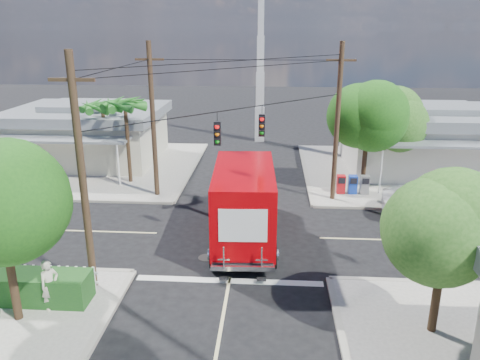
{
  "coord_description": "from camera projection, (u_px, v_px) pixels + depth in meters",
  "views": [
    {
      "loc": [
        1.57,
        -20.78,
        9.7
      ],
      "look_at": [
        0.0,
        2.0,
        2.2
      ],
      "focal_mm": 35.0,
      "sensor_mm": 36.0,
      "label": 1
    }
  ],
  "objects": [
    {
      "name": "radio_tower",
      "position": [
        260.0,
        77.0,
        39.99
      ],
      "size": [
        0.8,
        0.8,
        17.0
      ],
      "color": "silver",
      "rests_on": "ground"
    },
    {
      "name": "hedge_sw",
      "position": [
        6.0,
        286.0,
        17.06
      ],
      "size": [
        6.2,
        1.2,
        1.1
      ],
      "primitive_type": "cube",
      "color": "#1A451D",
      "rests_on": "sidewalk_sw"
    },
    {
      "name": "pedestrian",
      "position": [
        50.0,
        285.0,
        16.41
      ],
      "size": [
        0.75,
        0.82,
        1.87
      ],
      "primitive_type": "imported",
      "rotation": [
        0.0,
        0.0,
        0.98
      ],
      "color": "beige",
      "rests_on": "sidewalk_sw"
    },
    {
      "name": "tree_ne_back",
      "position": [
        403.0,
        119.0,
        29.37
      ],
      "size": [
        3.77,
        3.66,
        5.82
      ],
      "color": "#422D1C",
      "rests_on": "sidewalk_ne"
    },
    {
      "name": "building_nw",
      "position": [
        89.0,
        133.0,
        34.73
      ],
      "size": [
        10.8,
        10.2,
        4.3
      ],
      "color": "beige",
      "rests_on": "sidewalk_nw"
    },
    {
      "name": "building_ne",
      "position": [
        428.0,
        138.0,
        32.63
      ],
      "size": [
        11.8,
        10.2,
        4.5
      ],
      "color": "silver",
      "rests_on": "sidewalk_ne"
    },
    {
      "name": "vending_boxes",
      "position": [
        353.0,
        184.0,
        28.06
      ],
      "size": [
        1.9,
        0.5,
        1.1
      ],
      "color": "#A00E14",
      "rests_on": "sidewalk_ne"
    },
    {
      "name": "tree_ne_front",
      "position": [
        369.0,
        116.0,
        27.27
      ],
      "size": [
        4.21,
        4.14,
        6.66
      ],
      "color": "#422D1C",
      "rests_on": "sidewalk_ne"
    },
    {
      "name": "ground",
      "position": [
        237.0,
        235.0,
        22.82
      ],
      "size": [
        120.0,
        120.0,
        0.0
      ],
      "primitive_type": "plane",
      "color": "black",
      "rests_on": "ground"
    },
    {
      "name": "picket_fence",
      "position": [
        22.0,
        275.0,
        17.81
      ],
      "size": [
        5.94,
        0.06,
        1.0
      ],
      "color": "silver",
      "rests_on": "sidewalk_sw"
    },
    {
      "name": "sidewalk_ne",
      "position": [
        405.0,
        173.0,
        32.4
      ],
      "size": [
        14.12,
        14.12,
        0.14
      ],
      "color": "gray",
      "rests_on": "ground"
    },
    {
      "name": "parked_car",
      "position": [
        443.0,
        204.0,
        24.42
      ],
      "size": [
        6.64,
        4.02,
        1.72
      ],
      "primitive_type": "imported",
      "rotation": [
        0.0,
        0.0,
        1.37
      ],
      "color": "silver",
      "rests_on": "ground"
    },
    {
      "name": "sidewalk_nw",
      "position": [
        99.0,
        167.0,
        33.82
      ],
      "size": [
        14.12,
        14.12,
        0.14
      ],
      "color": "gray",
      "rests_on": "ground"
    },
    {
      "name": "delivery_truck",
      "position": [
        244.0,
        201.0,
        22.0
      ],
      "size": [
        3.13,
        8.72,
        3.72
      ],
      "color": "black",
      "rests_on": "ground"
    },
    {
      "name": "utility_poles",
      "position": [
        207.0,
        134.0,
        22.99
      ],
      "size": [
        12.0,
        10.68,
        9.0
      ],
      "color": "#473321",
      "rests_on": "ground"
    },
    {
      "name": "road_markings",
      "position": [
        235.0,
        249.0,
        21.43
      ],
      "size": [
        32.0,
        32.0,
        0.01
      ],
      "color": "beige",
      "rests_on": "ground"
    },
    {
      "name": "palm_nw_back",
      "position": [
        102.0,
        108.0,
        30.52
      ],
      "size": [
        3.01,
        3.08,
        5.19
      ],
      "color": "#422D1C",
      "rests_on": "sidewalk_nw"
    },
    {
      "name": "palm_nw_front",
      "position": [
        125.0,
        106.0,
        28.85
      ],
      "size": [
        3.01,
        3.08,
        5.59
      ],
      "color": "#422D1C",
      "rests_on": "sidewalk_nw"
    },
    {
      "name": "tree_se",
      "position": [
        448.0,
        222.0,
        14.24
      ],
      "size": [
        3.67,
        3.54,
        5.62
      ],
      "color": "#422D1C",
      "rests_on": "sidewalk_se"
    }
  ]
}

